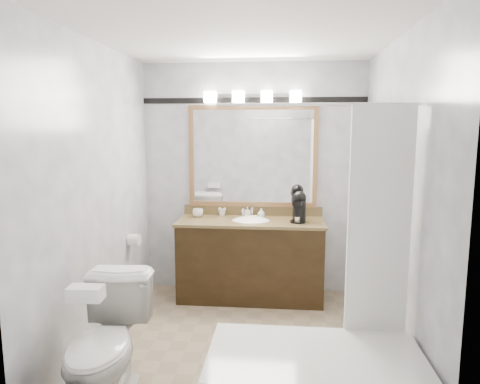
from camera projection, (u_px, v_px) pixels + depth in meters
name	position (u px, v px, depth m)	size (l,w,h in m)	color
room	(242.00, 198.00, 3.42)	(2.42, 2.62, 2.52)	gray
vanity	(251.00, 258.00, 4.53)	(1.53, 0.58, 0.97)	black
mirror	(253.00, 156.00, 4.64)	(1.40, 0.04, 1.10)	#A17349
vanity_light_bar	(253.00, 97.00, 4.50)	(1.02, 0.14, 0.12)	silver
accent_stripe	(253.00, 100.00, 4.57)	(2.40, 0.01, 0.06)	black
bathtub	(318.00, 378.00, 2.62)	(1.30, 0.75, 1.96)	white
tp_roll	(134.00, 240.00, 4.26)	(0.12, 0.12, 0.11)	white
toilet	(106.00, 346.00, 2.75)	(0.46, 0.81, 0.82)	white
tissue_box	(86.00, 293.00, 2.44)	(0.20, 0.11, 0.08)	white
coffee_maker	(299.00, 206.00, 4.38)	(0.17, 0.20, 0.32)	black
cup_left	(198.00, 213.00, 4.64)	(0.11, 0.11, 0.09)	white
cup_right	(222.00, 212.00, 4.72)	(0.09, 0.09, 0.08)	white
soap_bottle_a	(248.00, 212.00, 4.60)	(0.05, 0.05, 0.12)	white
soap_bottle_b	(261.00, 213.00, 4.62)	(0.08, 0.08, 0.10)	white
soap_bar	(254.00, 217.00, 4.59)	(0.08, 0.05, 0.02)	beige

